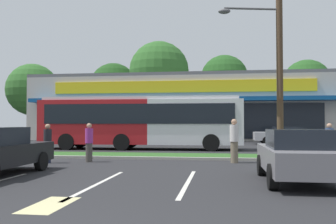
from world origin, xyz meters
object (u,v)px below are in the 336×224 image
(car_0, at_px, (101,133))
(utility_pole, at_px, (276,47))
(city_bus, at_px, (141,121))
(car_3, at_px, (285,135))
(pedestrian_far, at_px, (48,143))
(car_2, at_px, (300,155))
(pedestrian_near_bench, at_px, (234,141))
(pedestrian_mid, at_px, (89,142))
(pedestrian_by_pole, at_px, (330,143))

(car_0, bearing_deg, utility_pole, 136.70)
(city_bus, xyz_separation_m, car_3, (9.76, 6.58, -1.05))
(car_3, height_order, pedestrian_far, pedestrian_far)
(utility_pole, relative_size, pedestrian_far, 6.04)
(car_2, bearing_deg, utility_pole, -3.50)
(car_2, height_order, pedestrian_near_bench, pedestrian_near_bench)
(car_2, bearing_deg, pedestrian_mid, 59.83)
(car_0, relative_size, car_2, 1.14)
(car_3, bearing_deg, pedestrian_near_bench, 72.78)
(car_3, relative_size, pedestrian_mid, 2.78)
(car_0, relative_size, car_3, 1.04)
(pedestrian_by_pole, bearing_deg, city_bus, 117.97)
(pedestrian_far, bearing_deg, utility_pole, 115.42)
(car_2, height_order, pedestrian_by_pole, pedestrian_by_pole)
(pedestrian_by_pole, distance_m, pedestrian_far, 11.56)
(city_bus, distance_m, car_2, 14.12)
(pedestrian_mid, height_order, pedestrian_far, pedestrian_mid)
(car_0, bearing_deg, city_bus, 126.09)
(car_3, bearing_deg, car_2, 81.85)
(pedestrian_near_bench, bearing_deg, car_3, -131.88)
(pedestrian_near_bench, distance_m, pedestrian_by_pole, 3.90)
(pedestrian_far, bearing_deg, car_2, 73.85)
(utility_pole, height_order, city_bus, utility_pole)
(pedestrian_mid, bearing_deg, car_0, -15.31)
(pedestrian_mid, bearing_deg, pedestrian_far, 80.65)
(city_bus, distance_m, pedestrian_near_bench, 9.12)
(car_0, xyz_separation_m, pedestrian_near_bench, (10.19, -13.71, 0.08))
(utility_pole, bearing_deg, car_3, 79.05)
(utility_pole, xyz_separation_m, pedestrian_near_bench, (-2.03, -2.19, -4.26))
(car_3, distance_m, pedestrian_by_pole, 13.34)
(pedestrian_near_bench, xyz_separation_m, pedestrian_by_pole, (3.87, 0.50, -0.09))
(pedestrian_mid, bearing_deg, city_bus, -35.75)
(car_2, xyz_separation_m, pedestrian_far, (-9.18, 3.81, 0.05))
(utility_pole, bearing_deg, car_2, -93.50)
(car_3, relative_size, pedestrian_by_pole, 2.77)
(utility_pole, distance_m, pedestrian_far, 11.07)
(utility_pole, relative_size, pedestrian_mid, 5.93)
(city_bus, bearing_deg, pedestrian_mid, -95.26)
(car_0, relative_size, pedestrian_far, 2.94)
(utility_pole, height_order, pedestrian_near_bench, utility_pole)
(pedestrian_mid, bearing_deg, car_2, -151.78)
(utility_pole, xyz_separation_m, pedestrian_by_pole, (1.84, -1.69, -4.35))
(car_0, distance_m, car_3, 14.48)
(utility_pole, distance_m, car_2, 8.40)
(pedestrian_mid, xyz_separation_m, pedestrian_far, (-1.54, -0.63, -0.02))
(car_0, height_order, car_3, car_0)
(car_0, distance_m, pedestrian_mid, 14.80)
(car_2, height_order, pedestrian_far, pedestrian_far)
(city_bus, relative_size, pedestrian_near_bench, 6.97)
(utility_pole, relative_size, car_2, 2.34)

